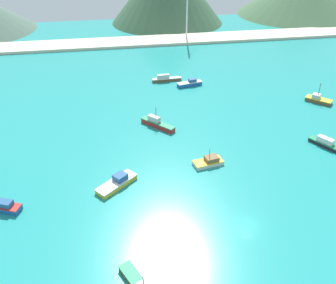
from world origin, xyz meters
name	(u,v)px	position (x,y,z in m)	size (l,w,h in m)	color
ground	(206,143)	(0.00, 30.00, -0.25)	(260.00, 280.00, 0.50)	teal
fishing_boat_1	(117,182)	(-23.85, 16.37, 0.80)	(9.55, 8.63, 2.41)	gold
fishing_boat_2	(318,100)	(41.35, 47.33, 0.86)	(7.75, 7.84, 6.31)	brown
fishing_boat_3	(2,206)	(-46.85, 12.68, 0.84)	(8.25, 5.24, 2.43)	#1E5BA8
fishing_boat_4	(166,79)	(-3.50, 72.68, 0.93)	(10.63, 2.33, 2.54)	brown
fishing_boat_5	(209,161)	(-2.02, 20.62, 0.74)	(7.52, 4.48, 4.19)	silver
fishing_boat_6	(157,123)	(-11.48, 40.54, 1.02)	(8.83, 9.43, 5.86)	red
fishing_boat_7	(190,83)	(4.09, 67.17, 0.86)	(9.10, 4.13, 2.39)	#1E5BA8
fishing_boat_10	(328,144)	(29.88, 22.48, 0.84)	(7.37, 10.37, 2.35)	#232328
beach_strip	(156,41)	(0.00, 121.05, 0.60)	(247.00, 15.43, 1.20)	beige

